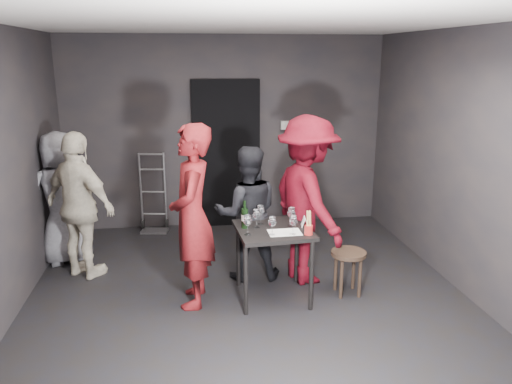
{
  "coord_description": "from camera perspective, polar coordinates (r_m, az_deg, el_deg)",
  "views": [
    {
      "loc": [
        -0.59,
        -4.55,
        2.41
      ],
      "look_at": [
        0.11,
        0.25,
        1.08
      ],
      "focal_mm": 35.0,
      "sensor_mm": 36.0,
      "label": 1
    }
  ],
  "objects": [
    {
      "name": "wine_glass_e",
      "position": [
        4.79,
        4.26,
        -3.67
      ],
      "size": [
        0.1,
        0.1,
        0.22
      ],
      "primitive_type": null,
      "rotation": [
        0.0,
        0.0,
        -0.32
      ],
      "color": "white",
      "rests_on": "tasting_table"
    },
    {
      "name": "wine_glass_f",
      "position": [
        5.01,
        4.05,
        -2.78
      ],
      "size": [
        0.11,
        0.11,
        0.22
      ],
      "primitive_type": null,
      "rotation": [
        0.0,
        0.0,
        -0.38
      ],
      "color": "white",
      "rests_on": "tasting_table"
    },
    {
      "name": "wall_right",
      "position": [
        5.47,
        23.26,
        2.86
      ],
      "size": [
        0.04,
        5.0,
        2.7
      ],
      "primitive_type": "cube",
      "color": "black",
      "rests_on": "ground"
    },
    {
      "name": "bystander_grey",
      "position": [
        6.27,
        -21.3,
        -0.24
      ],
      "size": [
        0.93,
        0.75,
        1.68
      ],
      "primitive_type": "imported",
      "rotation": [
        0.0,
        0.0,
        3.56
      ],
      "color": "gray",
      "rests_on": "floor"
    },
    {
      "name": "ceiling",
      "position": [
        4.59,
        -0.91,
        18.91
      ],
      "size": [
        4.5,
        5.0,
        0.02
      ],
      "primitive_type": "cube",
      "color": "silver",
      "rests_on": "ground"
    },
    {
      "name": "wine_glass_b",
      "position": [
        4.96,
        0.07,
        -2.95
      ],
      "size": [
        0.09,
        0.09,
        0.21
      ],
      "primitive_type": null,
      "rotation": [
        0.0,
        0.0,
        -0.18
      ],
      "color": "white",
      "rests_on": "tasting_table"
    },
    {
      "name": "hand_truck",
      "position": [
        7.24,
        -11.55,
        -2.72
      ],
      "size": [
        0.37,
        0.32,
        1.12
      ],
      "rotation": [
        0.0,
        0.0,
        -0.16
      ],
      "color": "#B2B2B7",
      "rests_on": "floor"
    },
    {
      "name": "wine_glass_d",
      "position": [
        4.77,
        1.86,
        -3.78
      ],
      "size": [
        0.1,
        0.1,
        0.2
      ],
      "primitive_type": null,
      "rotation": [
        0.0,
        0.0,
        -0.4
      ],
      "color": "white",
      "rests_on": "tasting_table"
    },
    {
      "name": "tasting_table",
      "position": [
        5.02,
        1.98,
        -5.22
      ],
      "size": [
        0.72,
        0.72,
        0.75
      ],
      "rotation": [
        0.0,
        0.0,
        0.07
      ],
      "color": "black",
      "rests_on": "floor"
    },
    {
      "name": "wallbox_lower",
      "position": [
        7.26,
        4.9,
        7.26
      ],
      "size": [
        0.1,
        0.06,
        0.14
      ],
      "primitive_type": "cube",
      "color": "#B7B7B2",
      "rests_on": "wall_back"
    },
    {
      "name": "woman_black",
      "position": [
        5.45,
        -1.0,
        -2.51
      ],
      "size": [
        0.74,
        0.43,
        1.49
      ],
      "primitive_type": "imported",
      "rotation": [
        0.0,
        0.0,
        3.1
      ],
      "color": "black",
      "rests_on": "floor"
    },
    {
      "name": "wall_front",
      "position": [
        2.38,
        7.19,
        -11.32
      ],
      "size": [
        4.5,
        0.04,
        2.7
      ],
      "primitive_type": "cube",
      "color": "black",
      "rests_on": "ground"
    },
    {
      "name": "tasting_mat",
      "position": [
        4.87,
        3.29,
        -4.63
      ],
      "size": [
        0.32,
        0.21,
        0.0
      ],
      "primitive_type": "cube",
      "rotation": [
        0.0,
        0.0,
        0.01
      ],
      "color": "white",
      "rests_on": "tasting_table"
    },
    {
      "name": "wine_glass_c",
      "position": [
        5.07,
        0.51,
        -2.52
      ],
      "size": [
        0.1,
        0.1,
        0.22
      ],
      "primitive_type": null,
      "rotation": [
        0.0,
        0.0,
        0.27
      ],
      "color": "white",
      "rests_on": "tasting_table"
    },
    {
      "name": "bystander_cream",
      "position": [
        5.77,
        -19.51,
        -0.77
      ],
      "size": [
        1.15,
        1.04,
        1.8
      ],
      "primitive_type": "imported",
      "rotation": [
        0.0,
        0.0,
        2.49
      ],
      "color": "beige",
      "rests_on": "floor"
    },
    {
      "name": "floor",
      "position": [
        5.18,
        -0.79,
        -12.42
      ],
      "size": [
        4.5,
        5.0,
        0.02
      ],
      "primitive_type": "cube",
      "color": "black",
      "rests_on": "ground"
    },
    {
      "name": "doorway",
      "position": [
        7.14,
        -3.4,
        4.31
      ],
      "size": [
        0.95,
        0.1,
        2.1
      ],
      "primitive_type": "cube",
      "color": "black",
      "rests_on": "ground"
    },
    {
      "name": "server_red",
      "position": [
        4.82,
        -7.39,
        -0.7
      ],
      "size": [
        0.59,
        0.84,
        2.18
      ],
      "primitive_type": "imported",
      "rotation": [
        0.0,
        0.0,
        -1.65
      ],
      "color": "maroon",
      "rests_on": "floor"
    },
    {
      "name": "breadstick_cup",
      "position": [
        4.8,
        6.05,
        -3.56
      ],
      "size": [
        0.08,
        0.08,
        0.25
      ],
      "rotation": [
        0.0,
        0.0,
        -0.27
      ],
      "color": "maroon",
      "rests_on": "tasting_table"
    },
    {
      "name": "wall_back",
      "position": [
        7.15,
        -3.48,
        6.76
      ],
      "size": [
        4.5,
        0.04,
        2.7
      ],
      "primitive_type": "cube",
      "color": "black",
      "rests_on": "ground"
    },
    {
      "name": "wallbox_upper",
      "position": [
        7.21,
        3.35,
        7.63
      ],
      "size": [
        0.12,
        0.06,
        0.12
      ],
      "primitive_type": "cube",
      "color": "#B7B7B2",
      "rests_on": "wall_back"
    },
    {
      "name": "reserved_card",
      "position": [
        5.05,
        5.42,
        -3.38
      ],
      "size": [
        0.1,
        0.14,
        0.1
      ],
      "primitive_type": null,
      "rotation": [
        0.0,
        0.0,
        -0.16
      ],
      "color": "white",
      "rests_on": "tasting_table"
    },
    {
      "name": "wine_glass_a",
      "position": [
        4.77,
        -0.96,
        -3.68
      ],
      "size": [
        0.1,
        0.1,
        0.22
      ],
      "primitive_type": null,
      "rotation": [
        0.0,
        0.0,
        0.2
      ],
      "color": "white",
      "rests_on": "tasting_table"
    },
    {
      "name": "stool",
      "position": [
        5.27,
        10.51,
        -7.62
      ],
      "size": [
        0.36,
        0.36,
        0.47
      ],
      "rotation": [
        0.0,
        0.0,
        -0.1
      ],
      "color": "black",
      "rests_on": "floor"
    },
    {
      "name": "man_maroon",
      "position": [
        5.32,
        5.93,
        1.05
      ],
      "size": [
        1.04,
        1.56,
        2.22
      ],
      "primitive_type": "imported",
      "rotation": [
        0.0,
        0.0,
        1.85
      ],
      "color": "#500611",
      "rests_on": "floor"
    },
    {
      "name": "wine_bottle",
      "position": [
        4.96,
        -1.3,
        -2.94
      ],
      "size": [
        0.07,
        0.07,
        0.28
      ],
      "rotation": [
        0.0,
        0.0,
        0.02
      ],
      "color": "black",
      "rests_on": "tasting_table"
    }
  ]
}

